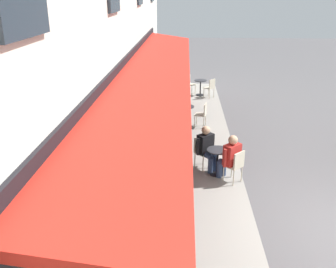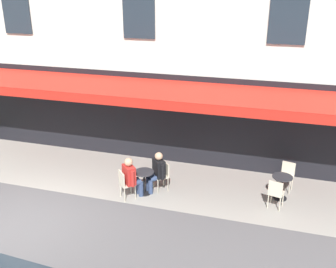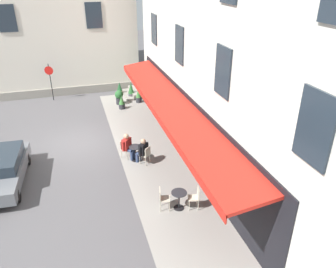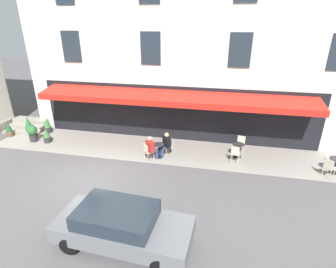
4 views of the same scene
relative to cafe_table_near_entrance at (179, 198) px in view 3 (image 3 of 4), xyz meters
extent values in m
plane|color=#565456|center=(6.66, 3.37, -0.49)|extent=(70.00, 70.00, 0.00)
cube|color=gray|center=(3.41, -0.03, -0.49)|extent=(20.50, 3.20, 0.01)
cube|color=black|center=(3.66, -1.60, 1.11)|extent=(16.00, 0.06, 3.20)
cube|color=red|center=(3.66, -0.78, 2.36)|extent=(15.00, 1.70, 0.36)
cube|color=red|center=(3.66, 0.05, 2.13)|extent=(15.00, 0.04, 0.28)
cube|color=#232D38|center=(-4.34, -1.59, 4.71)|extent=(1.10, 0.06, 1.70)
cube|color=#232D38|center=(0.33, -1.59, 4.71)|extent=(1.10, 0.06, 1.70)
cube|color=#232D38|center=(4.99, -1.59, 4.71)|extent=(1.10, 0.06, 1.70)
cube|color=#232D38|center=(9.66, -1.59, 4.71)|extent=(1.10, 0.06, 1.70)
cube|color=gray|center=(14.60, 6.87, -0.19)|extent=(0.12, 17.00, 0.60)
cube|color=#232D38|center=(14.62, 1.37, 5.01)|extent=(0.06, 1.10, 1.70)
cube|color=#232D38|center=(14.62, 6.87, 5.01)|extent=(0.06, 1.10, 1.70)
cube|color=gray|center=(13.26, -0.83, -0.42)|extent=(2.40, 1.40, 0.15)
cube|color=gray|center=(13.26, -1.18, -0.27)|extent=(2.40, 1.05, 0.30)
cube|color=gray|center=(13.26, -1.53, -0.12)|extent=(2.40, 0.70, 0.45)
cylinder|color=black|center=(0.00, 0.00, -0.48)|extent=(0.40, 0.40, 0.03)
cylinder|color=black|center=(0.00, 0.00, -0.13)|extent=(0.06, 0.06, 0.72)
cylinder|color=#2D2D33|center=(0.00, 0.00, 0.24)|extent=(0.60, 0.60, 0.03)
cylinder|color=beige|center=(-0.07, 0.41, -0.27)|extent=(0.03, 0.03, 0.45)
cylinder|color=beige|center=(0.26, 0.33, -0.27)|extent=(0.03, 0.03, 0.45)
cylinder|color=beige|center=(0.01, 0.74, -0.27)|extent=(0.03, 0.03, 0.45)
cylinder|color=beige|center=(0.34, 0.66, -0.27)|extent=(0.03, 0.03, 0.45)
cube|color=beige|center=(0.13, 0.53, -0.02)|extent=(0.48, 0.48, 0.04)
cube|color=beige|center=(0.18, 0.71, 0.21)|extent=(0.40, 0.13, 0.42)
cylinder|color=beige|center=(0.08, -0.41, -0.27)|extent=(0.03, 0.03, 0.45)
cylinder|color=beige|center=(-0.25, -0.33, -0.27)|extent=(0.03, 0.03, 0.45)
cylinder|color=beige|center=(0.00, -0.74, -0.27)|extent=(0.03, 0.03, 0.45)
cylinder|color=beige|center=(-0.33, -0.66, -0.27)|extent=(0.03, 0.03, 0.45)
cube|color=beige|center=(-0.13, -0.53, -0.02)|extent=(0.48, 0.48, 0.04)
cube|color=beige|center=(-0.17, -0.71, 0.21)|extent=(0.40, 0.13, 0.42)
cylinder|color=black|center=(4.03, 0.87, -0.48)|extent=(0.40, 0.40, 0.03)
cylinder|color=black|center=(4.03, 0.87, -0.13)|extent=(0.06, 0.06, 0.72)
cylinder|color=#2D2D33|center=(4.03, 0.87, 0.24)|extent=(0.60, 0.60, 0.03)
cylinder|color=beige|center=(4.18, 1.26, -0.27)|extent=(0.03, 0.03, 0.45)
cylinder|color=beige|center=(4.42, 1.02, -0.27)|extent=(0.03, 0.03, 0.45)
cylinder|color=beige|center=(4.42, 1.50, -0.27)|extent=(0.03, 0.03, 0.45)
cylinder|color=beige|center=(4.66, 1.26, -0.27)|extent=(0.03, 0.03, 0.45)
cube|color=beige|center=(4.42, 1.26, -0.02)|extent=(0.57, 0.57, 0.04)
cube|color=beige|center=(4.55, 1.38, 0.21)|extent=(0.31, 0.31, 0.42)
cylinder|color=beige|center=(3.85, 0.49, -0.27)|extent=(0.03, 0.03, 0.45)
cylinder|color=beige|center=(3.63, 0.75, -0.27)|extent=(0.03, 0.03, 0.45)
cylinder|color=beige|center=(3.60, 0.27, -0.27)|extent=(0.03, 0.03, 0.45)
cylinder|color=beige|center=(3.37, 0.52, -0.27)|extent=(0.03, 0.03, 0.45)
cube|color=beige|center=(3.61, 0.51, -0.02)|extent=(0.56, 0.56, 0.04)
cube|color=beige|center=(3.48, 0.39, 0.21)|extent=(0.29, 0.33, 0.42)
cylinder|color=navy|center=(3.96, 0.70, -0.26)|extent=(0.15, 0.15, 0.47)
cylinder|color=navy|center=(3.84, 0.59, 0.00)|extent=(0.35, 0.33, 0.15)
cylinder|color=navy|center=(3.84, 0.83, -0.26)|extent=(0.15, 0.15, 0.47)
cylinder|color=navy|center=(3.72, 0.72, 0.00)|extent=(0.35, 0.33, 0.15)
cube|color=black|center=(3.66, 0.55, 0.28)|extent=(0.50, 0.52, 0.55)
sphere|color=tan|center=(3.66, 0.55, 0.68)|extent=(0.24, 0.24, 0.24)
cylinder|color=black|center=(3.84, 0.34, 0.26)|extent=(0.10, 0.10, 0.49)
cylinder|color=black|center=(3.48, 0.76, 0.26)|extent=(0.10, 0.10, 0.49)
cylinder|color=navy|center=(4.08, 1.05, -0.26)|extent=(0.15, 0.15, 0.47)
cylinder|color=navy|center=(4.19, 1.17, 0.00)|extent=(0.35, 0.34, 0.16)
cylinder|color=navy|center=(4.20, 0.92, -0.26)|extent=(0.15, 0.15, 0.47)
cylinder|color=navy|center=(4.32, 1.03, 0.00)|extent=(0.35, 0.34, 0.16)
cube|color=red|center=(4.38, 1.22, 0.28)|extent=(0.52, 0.52, 0.56)
sphere|color=tan|center=(4.38, 1.22, 0.69)|extent=(0.25, 0.25, 0.25)
cylinder|color=red|center=(4.18, 1.42, 0.26)|extent=(0.10, 0.10, 0.50)
cylinder|color=red|center=(4.57, 1.01, 0.26)|extent=(0.10, 0.10, 0.50)
cylinder|color=black|center=(13.82, 4.78, 0.81)|extent=(0.05, 0.05, 2.60)
cylinder|color=#192899|center=(13.78, 4.79, 1.66)|extent=(0.16, 0.55, 0.56)
cylinder|color=red|center=(13.77, 4.79, 1.66)|extent=(0.16, 0.57, 0.59)
cylinder|color=#2D2D33|center=(11.72, 0.43, -0.27)|extent=(0.45, 0.45, 0.44)
sphere|color=#2D6B33|center=(11.72, 0.43, 0.19)|extent=(0.56, 0.56, 0.56)
cylinder|color=brown|center=(13.62, 0.09, -0.33)|extent=(0.40, 0.40, 0.32)
cone|color=#23562D|center=(13.62, 0.09, 0.15)|extent=(0.38, 0.38, 0.63)
cylinder|color=#2D2D33|center=(11.68, -0.93, -0.31)|extent=(0.41, 0.41, 0.36)
cone|color=#3D7A38|center=(11.68, -0.93, 0.19)|extent=(0.39, 0.39, 0.65)
cylinder|color=#4C4C51|center=(12.78, -0.61, -0.33)|extent=(0.46, 0.46, 0.32)
cone|color=#2D6B33|center=(12.78, -0.61, 0.22)|extent=(0.44, 0.44, 0.79)
cylinder|color=#2D2D33|center=(10.83, 0.40, -0.32)|extent=(0.41, 0.41, 0.33)
cone|color=#3D7A38|center=(10.83, 0.40, 0.11)|extent=(0.39, 0.39, 0.55)
cube|color=slate|center=(3.73, 6.73, 0.08)|extent=(4.40, 2.04, 0.55)
cube|color=#232D38|center=(3.92, 6.71, 0.60)|extent=(2.50, 1.73, 0.48)
cylinder|color=black|center=(2.23, 6.01, -0.19)|extent=(0.60, 0.20, 0.60)
cylinder|color=black|center=(5.13, 5.84, -0.19)|extent=(0.60, 0.20, 0.60)
camera|label=1|loc=(13.32, -0.04, 4.28)|focal=39.65mm
camera|label=2|loc=(0.40, 10.56, 5.56)|focal=40.84mm
camera|label=3|loc=(-9.64, 3.32, 7.80)|focal=35.33mm
camera|label=4|loc=(1.03, 12.79, 6.15)|focal=28.44mm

